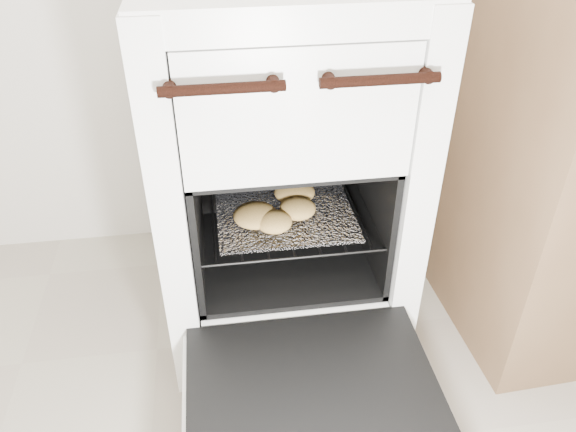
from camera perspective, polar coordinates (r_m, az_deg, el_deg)
name	(u,v)px	position (r m, az deg, el deg)	size (l,w,h in m)	color
stove	(280,168)	(1.37, -0.84, 4.88)	(0.57, 0.63, 0.87)	white
oven_door	(313,391)	(1.16, 2.54, -17.38)	(0.51, 0.40, 0.04)	black
oven_rack	(284,209)	(1.35, -0.46, 0.67)	(0.41, 0.40, 0.01)	black
foil_sheet	(285,212)	(1.34, -0.35, 0.43)	(0.32, 0.28, 0.01)	white
baked_rolls	(280,208)	(1.31, -0.86, 0.82)	(0.21, 0.23, 0.04)	#DEAE59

